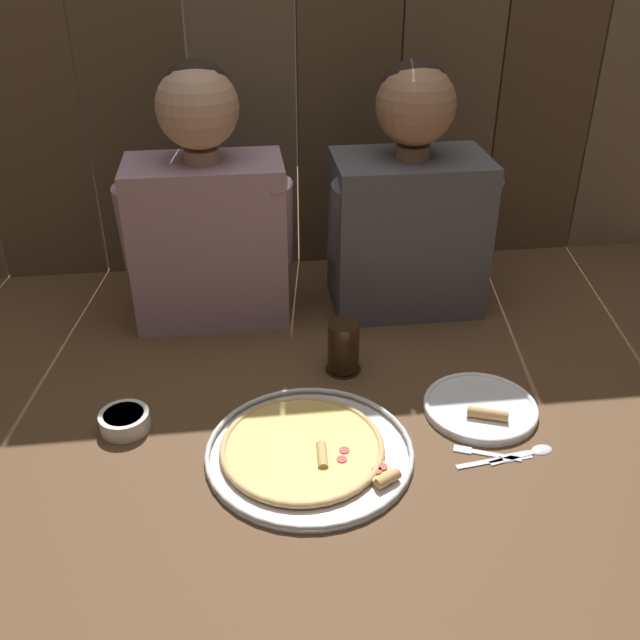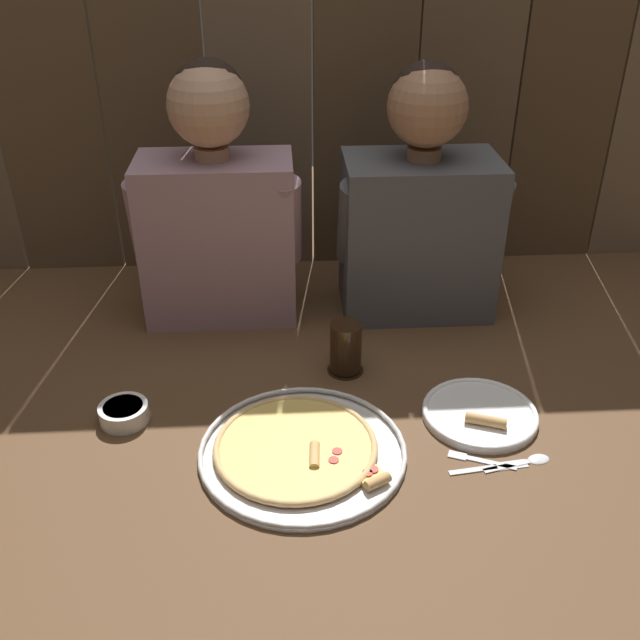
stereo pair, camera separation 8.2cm
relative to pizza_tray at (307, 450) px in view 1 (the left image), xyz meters
name	(u,v)px [view 1 (the left image)]	position (x,y,z in m)	size (l,w,h in m)	color
ground_plane	(335,419)	(0.07, 0.10, -0.01)	(3.20, 3.20, 0.00)	brown
pizza_tray	(307,450)	(0.00, 0.00, 0.00)	(0.40, 0.40, 0.03)	silver
dinner_plate	(481,407)	(0.38, 0.09, 0.00)	(0.24, 0.24, 0.03)	white
drinking_glass	(343,347)	(0.11, 0.28, 0.05)	(0.08, 0.08, 0.12)	black
dipping_bowl	(124,420)	(-0.36, 0.12, 0.01)	(0.10, 0.10, 0.04)	white
table_fork	(484,453)	(0.34, -0.04, -0.01)	(0.13, 0.06, 0.01)	silver
table_knife	(495,460)	(0.35, -0.06, -0.01)	(0.16, 0.04, 0.01)	silver
table_spoon	(532,451)	(0.43, -0.05, -0.01)	(0.14, 0.05, 0.01)	silver
diner_left	(206,207)	(-0.18, 0.57, 0.28)	(0.41, 0.20, 0.63)	gray
diner_right	(409,203)	(0.32, 0.57, 0.27)	(0.41, 0.23, 0.62)	#4C4C51
wooden_backdrop_wall	(296,62)	(0.07, 0.86, 0.55)	(2.19, 0.03, 1.12)	brown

